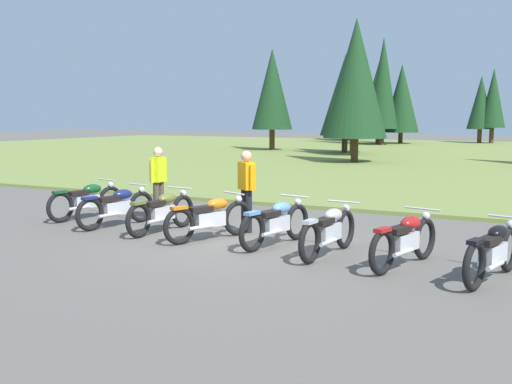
# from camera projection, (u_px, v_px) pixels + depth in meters

# --- Properties ---
(ground_plane) EXTENTS (140.00, 140.00, 0.00)m
(ground_plane) POSITION_uv_depth(u_px,v_px,m) (241.00, 243.00, 11.80)
(ground_plane) COLOR #605B54
(grass_moorland) EXTENTS (80.00, 44.00, 0.10)m
(grass_moorland) POSITION_uv_depth(u_px,v_px,m) (471.00, 157.00, 35.12)
(grass_moorland) COLOR olive
(grass_moorland) RESTS_ON ground
(forest_treeline) EXTENTS (37.84, 29.34, 8.44)m
(forest_treeline) POSITION_uv_depth(u_px,v_px,m) (455.00, 93.00, 43.78)
(forest_treeline) COLOR #47331E
(forest_treeline) RESTS_ON ground
(motorcycle_british_green) EXTENTS (0.66, 2.08, 0.88)m
(motorcycle_british_green) POSITION_uv_depth(u_px,v_px,m) (87.00, 200.00, 14.52)
(motorcycle_british_green) COLOR black
(motorcycle_british_green) RESTS_ON ground
(motorcycle_navy) EXTENTS (0.66, 2.08, 0.88)m
(motorcycle_navy) POSITION_uv_depth(u_px,v_px,m) (117.00, 206.00, 13.51)
(motorcycle_navy) COLOR black
(motorcycle_navy) RESTS_ON ground
(motorcycle_olive) EXTENTS (0.62, 2.10, 0.88)m
(motorcycle_olive) POSITION_uv_depth(u_px,v_px,m) (162.00, 211.00, 12.83)
(motorcycle_olive) COLOR black
(motorcycle_olive) RESTS_ON ground
(motorcycle_orange) EXTENTS (0.94, 1.99, 0.88)m
(motorcycle_orange) POSITION_uv_depth(u_px,v_px,m) (210.00, 217.00, 12.05)
(motorcycle_orange) COLOR black
(motorcycle_orange) RESTS_ON ground
(motorcycle_sky_blue) EXTENTS (0.65, 2.08, 0.88)m
(motorcycle_sky_blue) POSITION_uv_depth(u_px,v_px,m) (276.00, 222.00, 11.51)
(motorcycle_sky_blue) COLOR black
(motorcycle_sky_blue) RESTS_ON ground
(motorcycle_silver) EXTENTS (0.62, 2.10, 0.88)m
(motorcycle_silver) POSITION_uv_depth(u_px,v_px,m) (329.00, 230.00, 10.69)
(motorcycle_silver) COLOR black
(motorcycle_silver) RESTS_ON ground
(motorcycle_red) EXTENTS (0.73, 2.07, 0.88)m
(motorcycle_red) POSITION_uv_depth(u_px,v_px,m) (405.00, 239.00, 9.90)
(motorcycle_red) COLOR black
(motorcycle_red) RESTS_ON ground
(motorcycle_black) EXTENTS (0.71, 2.07, 0.88)m
(motorcycle_black) POSITION_uv_depth(u_px,v_px,m) (494.00, 251.00, 9.06)
(motorcycle_black) COLOR black
(motorcycle_black) RESTS_ON ground
(rider_checking_bike) EXTENTS (0.23, 0.55, 1.67)m
(rider_checking_bike) POSITION_uv_depth(u_px,v_px,m) (158.00, 179.00, 14.29)
(rider_checking_bike) COLOR #4C4233
(rider_checking_bike) RESTS_ON ground
(rider_in_hivis_vest) EXTENTS (0.47, 0.38, 1.67)m
(rider_in_hivis_vest) POSITION_uv_depth(u_px,v_px,m) (246.00, 186.00, 12.81)
(rider_in_hivis_vest) COLOR black
(rider_in_hivis_vest) RESTS_ON ground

